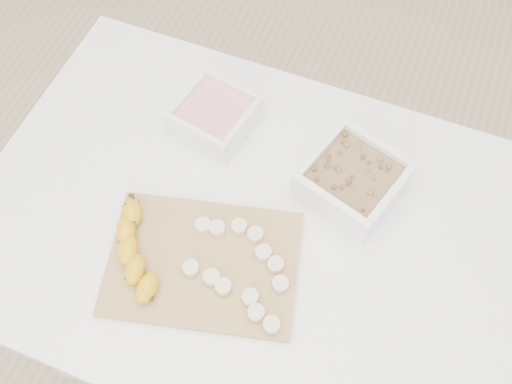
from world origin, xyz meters
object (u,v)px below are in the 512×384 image
at_px(bowl_granola, 352,180).
at_px(cutting_board, 203,263).
at_px(table, 250,243).
at_px(banana, 136,252).
at_px(bowl_yogurt, 215,116).

distance_m(bowl_granola, cutting_board, 0.30).
bearing_deg(table, cutting_board, -112.22).
relative_size(cutting_board, banana, 1.69).
xyz_separation_m(bowl_yogurt, cutting_board, (0.10, -0.28, -0.03)).
bearing_deg(banana, cutting_board, -9.69).
distance_m(table, cutting_board, 0.15).
distance_m(bowl_yogurt, bowl_granola, 0.29).
height_order(bowl_granola, banana, bowl_granola).
bearing_deg(bowl_granola, table, -139.01).
height_order(cutting_board, banana, banana).
relative_size(table, bowl_yogurt, 6.25).
distance_m(bowl_yogurt, cutting_board, 0.29).
height_order(bowl_granola, cutting_board, bowl_granola).
height_order(table, bowl_granola, bowl_granola).
height_order(table, bowl_yogurt, bowl_yogurt).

